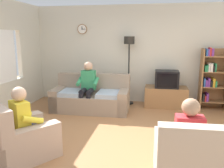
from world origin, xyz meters
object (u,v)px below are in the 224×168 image
at_px(armchair_near_window, 22,139).
at_px(armchair_near_bookshelf, 187,162).
at_px(couch, 91,98).
at_px(tv_stand, 166,97).
at_px(person_on_couch, 88,84).
at_px(bookshelf, 212,77).
at_px(tv, 167,79).
at_px(floor_lamp, 129,52).
at_px(person_in_left_armchair, 26,119).
at_px(person_in_right_armchair, 187,136).

bearing_deg(armchair_near_window, armchair_near_bookshelf, -5.08).
xyz_separation_m(couch, tv_stand, (1.88, 0.66, -0.05)).
height_order(couch, person_on_couch, person_on_couch).
distance_m(bookshelf, person_on_couch, 3.18).
relative_size(tv_stand, tv, 1.83).
xyz_separation_m(floor_lamp, armchair_near_window, (-1.29, -3.20, -1.16)).
bearing_deg(armchair_near_bookshelf, person_on_couch, 128.72).
height_order(bookshelf, person_on_couch, bookshelf).
distance_m(bookshelf, person_in_left_armchair, 4.60).
bearing_deg(armchair_near_bookshelf, person_in_left_armchair, 173.09).
height_order(couch, armchair_near_window, same).
xyz_separation_m(tv, floor_lamp, (-1.01, 0.12, 0.70)).
height_order(armchair_near_bookshelf, person_in_left_armchair, person_in_left_armchair).
bearing_deg(armchair_near_window, tv_stand, 53.44).
height_order(couch, floor_lamp, floor_lamp).
bearing_deg(floor_lamp, person_in_right_armchair, -71.35).
bearing_deg(floor_lamp, armchair_near_window, -111.96).
bearing_deg(armchair_near_window, person_in_left_armchair, 53.43).
relative_size(bookshelf, floor_lamp, 0.85).
bearing_deg(bookshelf, armchair_near_bookshelf, -106.76).
bearing_deg(person_in_right_armchair, tv_stand, 92.00).
xyz_separation_m(bookshelf, armchair_near_bookshelf, (-1.02, -3.39, -0.53)).
relative_size(person_on_couch, person_in_right_armchair, 1.11).
xyz_separation_m(tv_stand, tv, (0.00, -0.02, 0.49)).
distance_m(floor_lamp, armchair_near_window, 3.65).
xyz_separation_m(tv, person_on_couch, (-1.93, -0.74, -0.06)).
relative_size(bookshelf, armchair_near_window, 1.33).
relative_size(tv, bookshelf, 0.38).
bearing_deg(armchair_near_bookshelf, bookshelf, 73.24).
xyz_separation_m(tv, armchair_near_bookshelf, (0.12, -3.30, -0.46)).
distance_m(bookshelf, armchair_near_window, 4.71).
relative_size(tv, person_in_left_armchair, 0.54).
relative_size(couch, person_on_couch, 1.55).
height_order(tv_stand, person_in_left_armchair, person_in_left_armchair).
bearing_deg(person_in_right_armchair, tv, 92.01).
height_order(armchair_near_window, person_in_left_armchair, person_in_left_armchair).
bearing_deg(tv, armchair_near_window, -126.77).
xyz_separation_m(tv_stand, floor_lamp, (-1.01, 0.10, 1.18)).
bearing_deg(floor_lamp, bookshelf, -0.78).
bearing_deg(person_in_left_armchair, couch, 81.08).
height_order(floor_lamp, person_in_left_armchair, floor_lamp).
height_order(bookshelf, armchair_near_bookshelf, bookshelf).
bearing_deg(couch, bookshelf, 13.54).
relative_size(floor_lamp, person_in_right_armchair, 1.65).
xyz_separation_m(couch, tv, (1.88, 0.63, 0.44)).
bearing_deg(bookshelf, tv, -175.27).
xyz_separation_m(floor_lamp, armchair_near_bookshelf, (1.13, -3.42, -1.16)).
xyz_separation_m(armchair_near_window, person_in_left_armchair, (0.05, 0.07, 0.32)).
relative_size(armchair_near_window, armchair_near_bookshelf, 1.30).
relative_size(bookshelf, person_on_couch, 1.27).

